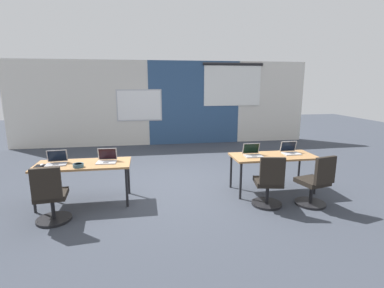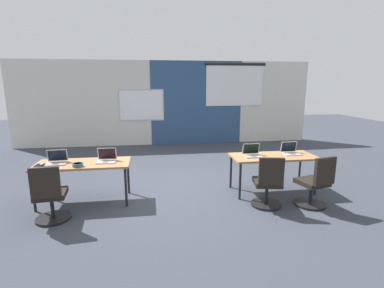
# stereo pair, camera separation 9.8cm
# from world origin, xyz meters

# --- Properties ---
(ground_plane) EXTENTS (24.00, 24.00, 0.00)m
(ground_plane) POSITION_xyz_m (0.00, 0.00, 0.00)
(ground_plane) COLOR #383D47
(back_wall_assembly) EXTENTS (10.00, 0.27, 2.80)m
(back_wall_assembly) POSITION_xyz_m (0.04, 4.20, 1.41)
(back_wall_assembly) COLOR silver
(back_wall_assembly) RESTS_ON ground
(desk_near_left) EXTENTS (1.60, 0.70, 0.72)m
(desk_near_left) POSITION_xyz_m (-1.75, -0.60, 0.66)
(desk_near_left) COLOR #A37547
(desk_near_left) RESTS_ON ground
(desk_near_right) EXTENTS (1.60, 0.70, 0.72)m
(desk_near_right) POSITION_xyz_m (1.75, -0.60, 0.66)
(desk_near_right) COLOR #A37547
(desk_near_right) RESTS_ON ground
(laptop_near_right_end) EXTENTS (0.34, 0.29, 0.23)m
(laptop_near_right_end) POSITION_xyz_m (2.14, -0.52, 0.77)
(laptop_near_right_end) COLOR #B7B7BC
(laptop_near_right_end) RESTS_ON desk_near_right
(chair_near_right_end) EXTENTS (0.53, 0.58, 0.92)m
(chair_near_right_end) POSITION_xyz_m (2.16, -1.39, 0.38)
(chair_near_right_end) COLOR black
(chair_near_right_end) RESTS_ON ground
(laptop_near_left_inner) EXTENTS (0.35, 0.30, 0.23)m
(laptop_near_left_inner) POSITION_xyz_m (-1.35, -0.58, 0.77)
(laptop_near_left_inner) COLOR #B7B7BC
(laptop_near_left_inner) RESTS_ON desk_near_left
(laptop_near_right_inner) EXTENTS (0.34, 0.30, 0.23)m
(laptop_near_right_inner) POSITION_xyz_m (1.34, -0.58, 0.77)
(laptop_near_right_inner) COLOR #9E9EA3
(laptop_near_right_inner) RESTS_ON desk_near_right
(chair_near_right_inner) EXTENTS (0.52, 0.57, 0.92)m
(chair_near_right_inner) POSITION_xyz_m (1.37, -1.29, 0.38)
(chair_near_right_inner) COLOR black
(chair_near_right_inner) RESTS_ON ground
(laptop_near_left_end) EXTENTS (0.35, 0.32, 0.23)m
(laptop_near_left_end) POSITION_xyz_m (-2.18, -0.58, 0.77)
(laptop_near_left_end) COLOR #9E9EA3
(laptop_near_left_end) RESTS_ON desk_near_left
(mousepad_near_left_end) EXTENTS (0.22, 0.19, 0.00)m
(mousepad_near_left_end) POSITION_xyz_m (-2.40, -0.65, 0.72)
(mousepad_near_left_end) COLOR black
(mousepad_near_left_end) RESTS_ON desk_near_left
(mouse_near_left_end) EXTENTS (0.07, 0.11, 0.03)m
(mouse_near_left_end) POSITION_xyz_m (-2.40, -0.65, 0.74)
(mouse_near_left_end) COLOR #B2B2B7
(mouse_near_left_end) RESTS_ON mousepad_near_left_end
(chair_near_left_end) EXTENTS (0.52, 0.56, 0.92)m
(chair_near_left_end) POSITION_xyz_m (-2.10, -1.31, 0.38)
(chair_near_left_end) COLOR black
(chair_near_left_end) RESTS_ON ground
(snack_bowl) EXTENTS (0.18, 0.18, 0.06)m
(snack_bowl) POSITION_xyz_m (-1.78, -0.82, 0.76)
(snack_bowl) COLOR #3D6070
(snack_bowl) RESTS_ON desk_near_left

